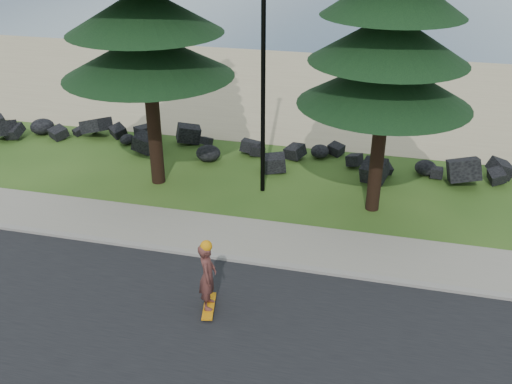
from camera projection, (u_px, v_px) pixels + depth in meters
ground at (236, 242)px, 15.60m from camera, size 160.00×160.00×0.00m
road at (177, 355)px, 11.70m from camera, size 160.00×7.00×0.02m
kerb at (226, 258)px, 14.80m from camera, size 160.00×0.20×0.10m
sidewalk at (238, 237)px, 15.75m from camera, size 160.00×2.00×0.08m
beach_sand at (315, 89)px, 28.12m from camera, size 160.00×15.00×0.01m
seawall_boulders at (278, 161)px, 20.44m from camera, size 60.00×2.40×1.10m
lamp_post at (263, 63)px, 16.47m from camera, size 0.25×0.14×8.14m
skateboarder at (208, 276)px, 12.59m from camera, size 0.51×1.01×1.82m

